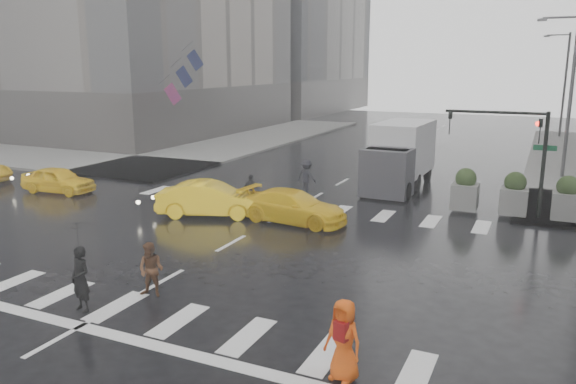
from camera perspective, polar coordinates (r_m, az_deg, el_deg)
The scene contains 19 objects.
ground at distance 20.50m, azimuth -5.80°, elevation -5.21°, with size 120.00×120.00×0.00m, color black.
sidewalk_nw at distance 45.63m, azimuth -15.80°, elevation 4.46°, with size 35.00×35.00×0.15m, color slate.
road_markings at distance 20.50m, azimuth -5.80°, elevation -5.19°, with size 18.00×48.00×0.01m, color silver, non-canonical shape.
traffic_signal_pole at distance 24.94m, azimuth 22.41°, elevation 4.70°, with size 4.45×0.42×4.50m.
street_lamp_near at distance 34.76m, azimuth 26.62°, elevation 9.22°, with size 2.15×0.22×9.00m.
street_lamp_far at distance 54.74m, azimuth 26.20°, elevation 10.09°, with size 2.15×0.22×9.00m.
planter_west at distance 25.66m, azimuth 17.55°, elevation 0.21°, with size 1.10×1.10×1.80m.
planter_mid at distance 25.51m, azimuth 22.00°, elevation -0.21°, with size 1.10×1.10×1.80m.
planter_east at distance 25.50m, azimuth 26.47°, elevation -0.63°, with size 1.10×1.10×1.80m.
flag_cluster at distance 43.26m, azimuth -10.82°, elevation 11.69°, with size 2.87×3.06×4.69m.
pedestrian_black at distance 15.48m, azimuth -20.53°, elevation -5.83°, with size 1.13×1.14×2.43m.
pedestrian_brown at distance 16.12m, azimuth -13.73°, elevation -7.67°, with size 0.75×0.59×1.55m, color #4C2E1B.
pedestrian_orange at distance 11.80m, azimuth 5.67°, elevation -14.73°, with size 0.97×0.76×1.73m.
pedestrian_far_a at distance 25.39m, azimuth -3.75°, elevation 0.10°, with size 0.87×0.53×1.49m, color black.
pedestrian_far_b at distance 28.07m, azimuth 1.90°, elevation 1.57°, with size 1.10×0.61×1.70m, color black.
taxi_front at distance 30.55m, azimuth -22.31°, elevation 1.15°, with size 1.54×3.82×1.30m, color yellow.
taxi_mid at distance 24.05m, azimuth -7.86°, elevation -0.72°, with size 1.57×4.49×1.48m, color yellow.
taxi_rear at distance 22.92m, azimuth 0.53°, elevation -1.48°, with size 1.85×4.02×1.32m, color yellow.
box_truck at distance 29.56m, azimuth 11.22°, elevation 3.79°, with size 2.39×6.37×3.38m.
Camera 1 is at (10.03, -16.72, 6.32)m, focal length 35.00 mm.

